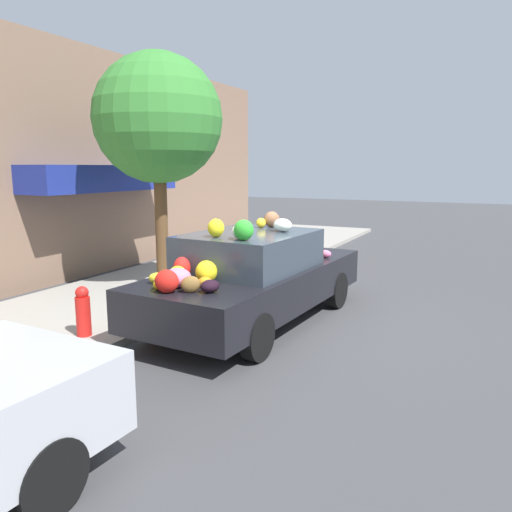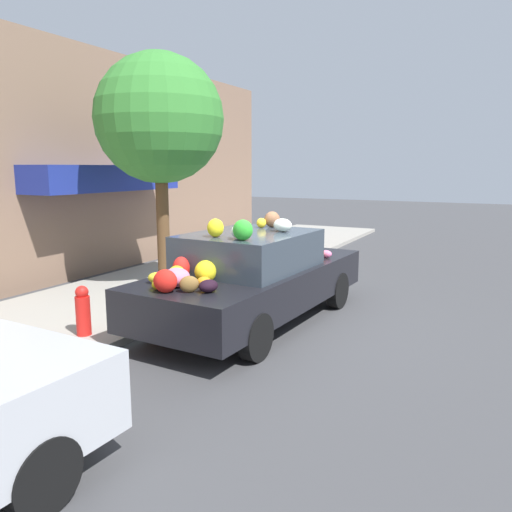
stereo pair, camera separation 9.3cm
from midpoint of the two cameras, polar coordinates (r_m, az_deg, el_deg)
ground_plane at (r=7.96m, az=-0.43°, el=-7.47°), size 60.00×60.00×0.00m
sidewalk_curb at (r=9.43m, az=-15.26°, el=-4.68°), size 24.00×3.20×0.11m
building_facade at (r=10.81m, az=-24.43°, el=9.56°), size 18.00×1.20×4.98m
street_tree at (r=9.66m, az=-11.41°, el=15.03°), size 2.37×2.37×4.36m
fire_hydrant at (r=7.30m, az=-19.50°, el=-5.99°), size 0.20×0.20×0.70m
art_car at (r=7.70m, az=-0.59°, el=-2.28°), size 4.58×2.02×1.72m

